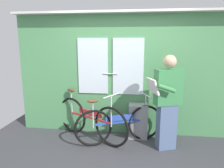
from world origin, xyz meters
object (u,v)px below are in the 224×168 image
bicycle_near_door (90,119)px  trash_bin_by_wall (138,121)px  bicycle_leaning_behind (120,124)px  passenger_reading_newspaper (167,101)px

bicycle_near_door → trash_bin_by_wall: (0.92, 0.18, -0.06)m
bicycle_leaning_behind → trash_bin_by_wall: size_ratio=2.34×
bicycle_near_door → trash_bin_by_wall: bicycle_near_door is taller
bicycle_near_door → bicycle_leaning_behind: size_ratio=0.98×
passenger_reading_newspaper → bicycle_near_door: bearing=-26.9°
trash_bin_by_wall → bicycle_near_door: bearing=-168.8°
bicycle_leaning_behind → trash_bin_by_wall: bicycle_leaning_behind is taller
passenger_reading_newspaper → trash_bin_by_wall: passenger_reading_newspaper is taller
trash_bin_by_wall → bicycle_leaning_behind: bearing=-140.7°
bicycle_leaning_behind → trash_bin_by_wall: (0.34, 0.28, -0.03)m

